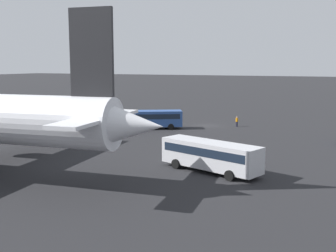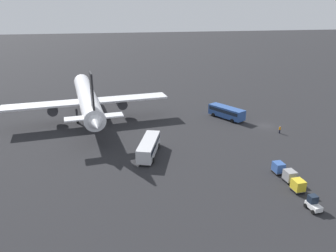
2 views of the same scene
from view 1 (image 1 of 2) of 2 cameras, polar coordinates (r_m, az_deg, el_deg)
ground_plane at (r=73.89m, az=5.26°, el=0.07°), size 600.00×600.00×0.00m
shuttle_bus_near at (r=69.71m, az=-2.26°, el=1.10°), size 10.14×7.39×3.02m
shuttle_bus_far at (r=42.26m, az=5.75°, el=-3.77°), size 11.08×6.12×3.03m
worker_person at (r=73.13m, az=9.31°, el=0.59°), size 0.38×0.38×1.74m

